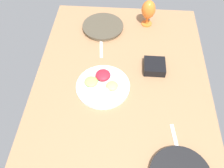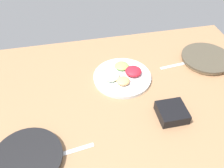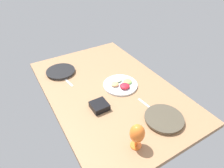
% 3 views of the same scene
% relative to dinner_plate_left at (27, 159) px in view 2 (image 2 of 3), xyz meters
% --- Properties ---
extents(ground_plane, '(1.60, 1.04, 0.04)m').
position_rel_dinner_plate_left_xyz_m(ground_plane, '(0.46, 0.29, -0.03)').
color(ground_plane, '#99704C').
extents(dinner_plate_left, '(0.28, 0.28, 0.03)m').
position_rel_dinner_plate_left_xyz_m(dinner_plate_left, '(0.00, 0.00, 0.00)').
color(dinner_plate_left, '#4C4C51').
rests_on(dinner_plate_left, ground_plane).
extents(dinner_plate_right, '(0.29, 0.29, 0.03)m').
position_rel_dinner_plate_left_xyz_m(dinner_plate_right, '(1.01, 0.45, 0.00)').
color(dinner_plate_right, beige).
rests_on(dinner_plate_right, ground_plane).
extents(fruit_platter, '(0.31, 0.31, 0.05)m').
position_rel_dinner_plate_left_xyz_m(fruit_platter, '(0.49, 0.40, 0.00)').
color(fruit_platter, silver).
rests_on(fruit_platter, ground_plane).
extents(square_bowl_black, '(0.13, 0.13, 0.05)m').
position_rel_dinner_plate_left_xyz_m(square_bowl_black, '(0.65, 0.10, 0.01)').
color(square_bowl_black, black).
rests_on(square_bowl_black, ground_plane).
extents(fork_by_left_plate, '(0.18, 0.04, 0.01)m').
position_rel_dinner_plate_left_xyz_m(fork_by_left_plate, '(0.18, 0.00, -0.01)').
color(fork_by_left_plate, silver).
rests_on(fork_by_left_plate, ground_plane).
extents(fork_by_right_plate, '(0.18, 0.04, 0.01)m').
position_rel_dinner_plate_left_xyz_m(fork_by_right_plate, '(0.81, 0.44, -0.01)').
color(fork_by_right_plate, silver).
rests_on(fork_by_right_plate, ground_plane).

